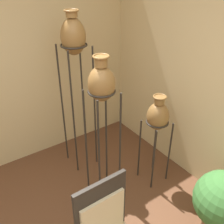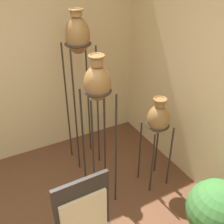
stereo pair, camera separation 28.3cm
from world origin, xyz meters
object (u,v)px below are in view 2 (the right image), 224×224
object	(u,v)px
potted_plant	(217,213)
vase_stand_tall	(78,41)
vase_stand_short	(158,120)
vase_stand_medium	(98,89)

from	to	relation	value
potted_plant	vase_stand_tall	bearing A→B (deg)	108.39
vase_stand_tall	vase_stand_short	xyz separation A→B (m)	(0.56, -0.79, -0.74)
vase_stand_tall	vase_stand_short	world-z (taller)	vase_stand_tall
vase_stand_short	vase_stand_medium	bearing A→B (deg)	173.82
potted_plant	vase_stand_medium	bearing A→B (deg)	124.44
vase_stand_short	potted_plant	size ratio (longest dim) A/B	1.60
vase_stand_medium	potted_plant	xyz separation A→B (m)	(0.68, -1.00, -0.97)
vase_stand_tall	potted_plant	bearing A→B (deg)	-71.61
vase_stand_tall	vase_stand_short	distance (m)	1.21
vase_stand_medium	vase_stand_tall	bearing A→B (deg)	80.92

